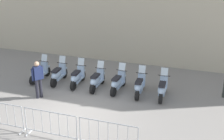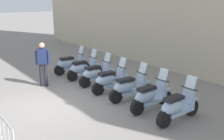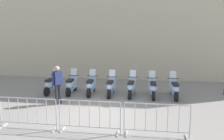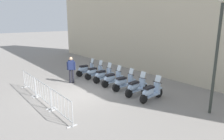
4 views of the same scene
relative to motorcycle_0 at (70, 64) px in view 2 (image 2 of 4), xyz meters
The scene contains 10 objects.
ground_plane 4.04m from the motorcycle_0, 39.70° to the right, with size 120.00×120.00×0.00m, color gray.
motorcycle_0 is the anchor object (origin of this frame).
motorcycle_1 1.05m from the motorcycle_0, ahead, with size 0.56×1.72×1.24m.
motorcycle_2 2.09m from the motorcycle_0, ahead, with size 0.56×1.72×1.24m.
motorcycle_3 3.13m from the motorcycle_0, ahead, with size 0.56×1.72×1.24m.
motorcycle_4 4.17m from the motorcycle_0, ahead, with size 0.56×1.73×1.24m.
motorcycle_5 5.22m from the motorcycle_0, ahead, with size 0.56×1.72×1.24m.
motorcycle_6 6.27m from the motorcycle_0, ahead, with size 0.56×1.72×1.24m.
barrier_segment_2 6.85m from the motorcycle_0, 40.81° to the right, with size 2.05×0.47×1.07m.
officer_near_row_end 2.05m from the motorcycle_0, 59.98° to the right, with size 0.39×0.46×1.73m.
Camera 2 is at (7.80, -3.20, 3.37)m, focal length 44.16 mm.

